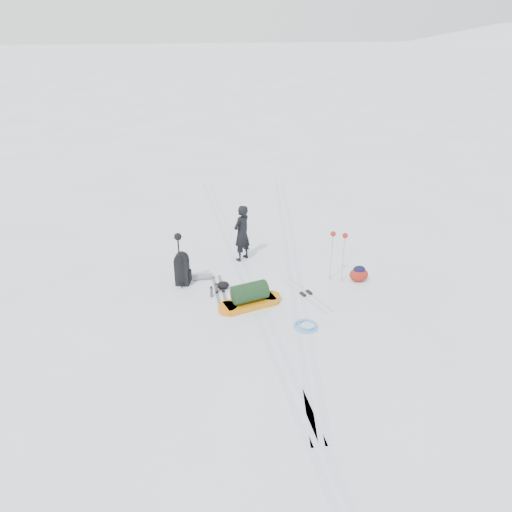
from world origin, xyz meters
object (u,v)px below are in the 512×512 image
object	(u,v)px
pulk_sled	(250,297)
ski_poles_black	(178,244)
expedition_rucksack	(185,270)
skier	(242,233)

from	to	relation	value
pulk_sled	ski_poles_black	size ratio (longest dim) A/B	1.09
pulk_sled	expedition_rucksack	bearing A→B (deg)	122.10
skier	expedition_rucksack	world-z (taller)	skier
pulk_sled	expedition_rucksack	size ratio (longest dim) A/B	1.68
skier	expedition_rucksack	size ratio (longest dim) A/B	1.64
pulk_sled	expedition_rucksack	xyz separation A→B (m)	(-1.50, 1.32, 0.18)
expedition_rucksack	ski_poles_black	xyz separation A→B (m)	(-0.11, -0.20, 0.83)
ski_poles_black	expedition_rucksack	bearing A→B (deg)	86.92
skier	ski_poles_black	world-z (taller)	skier
pulk_sled	ski_poles_black	world-z (taller)	ski_poles_black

